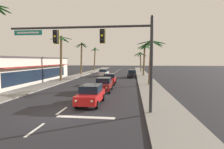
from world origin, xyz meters
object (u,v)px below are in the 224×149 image
(palm_left_second, at_px, (61,50))
(palm_right_third, at_px, (144,54))
(palm_left_third, at_px, (82,53))
(palm_right_second, at_px, (151,52))
(palm_right_farthest, at_px, (140,57))
(traffic_signal_mast, at_px, (104,45))
(sedan_fifth_in_queue, at_px, (110,79))
(palm_left_farthest, at_px, (95,56))
(storefront_strip_left, at_px, (22,70))
(sedan_parked_nearest_kerb, at_px, (132,74))
(sedan_third_in_queue, at_px, (104,84))
(sedan_oncoming_far, at_px, (104,73))
(sedan_lead_at_stop_bar, at_px, (91,94))

(palm_left_second, distance_m, palm_right_third, 20.00)
(palm_left_third, relative_size, palm_right_second, 1.20)
(palm_left_second, relative_size, palm_right_farthest, 1.26)
(palm_right_second, bearing_deg, palm_right_farthest, 90.55)
(traffic_signal_mast, relative_size, sedan_fifth_in_queue, 2.34)
(palm_left_second, xyz_separation_m, palm_left_third, (-0.69, 14.95, -0.00))
(palm_left_farthest, relative_size, palm_right_farthest, 1.25)
(palm_right_second, xyz_separation_m, palm_right_farthest, (-0.30, 31.70, -0.26))
(traffic_signal_mast, xyz_separation_m, palm_left_farthest, (-10.98, 47.73, 0.32))
(storefront_strip_left, bearing_deg, palm_right_third, 34.24)
(traffic_signal_mast, distance_m, sedan_parked_nearest_kerb, 27.01)
(palm_left_second, relative_size, storefront_strip_left, 0.34)
(sedan_fifth_in_queue, xyz_separation_m, palm_left_third, (-9.66, 17.49, 4.67))
(sedan_third_in_queue, bearing_deg, storefront_strip_left, 155.28)
(sedan_oncoming_far, relative_size, palm_right_farthest, 0.70)
(sedan_oncoming_far, xyz_separation_m, palm_right_farthest, (9.25, 17.68, 3.88))
(traffic_signal_mast, height_order, palm_right_third, palm_right_third)
(palm_right_farthest, bearing_deg, sedan_oncoming_far, -117.62)
(sedan_oncoming_far, xyz_separation_m, sedan_parked_nearest_kerb, (6.70, -2.25, 0.00))
(palm_left_farthest, bearing_deg, sedan_lead_at_stop_bar, -78.26)
(palm_right_third, height_order, palm_right_farthest, palm_right_third)
(traffic_signal_mast, distance_m, palm_right_second, 15.61)
(palm_right_third, bearing_deg, sedan_lead_at_stop_bar, -102.50)
(palm_right_second, bearing_deg, palm_left_farthest, 115.57)
(palm_left_farthest, distance_m, palm_right_second, 36.43)
(sedan_lead_at_stop_bar, bearing_deg, palm_right_third, 77.50)
(sedan_fifth_in_queue, distance_m, palm_left_farthest, 34.04)
(traffic_signal_mast, bearing_deg, sedan_parked_nearest_kerb, 85.94)
(sedan_fifth_in_queue, height_order, palm_right_second, palm_right_second)
(sedan_parked_nearest_kerb, bearing_deg, palm_right_farthest, 82.72)
(palm_right_third, bearing_deg, sedan_third_in_queue, -105.84)
(sedan_oncoming_far, distance_m, palm_right_third, 10.65)
(sedan_parked_nearest_kerb, distance_m, palm_right_farthest, 20.47)
(sedan_third_in_queue, distance_m, sedan_parked_nearest_kerb, 18.11)
(sedan_fifth_in_queue, xyz_separation_m, palm_right_third, (6.34, 15.41, 4.35))
(sedan_fifth_in_queue, distance_m, palm_left_second, 10.42)
(traffic_signal_mast, relative_size, sedan_parked_nearest_kerb, 2.34)
(sedan_fifth_in_queue, height_order, sedan_parked_nearest_kerb, same)
(sedan_lead_at_stop_bar, xyz_separation_m, palm_left_third, (-9.71, 30.42, 4.67))
(sedan_lead_at_stop_bar, distance_m, palm_right_second, 14.59)
(sedan_parked_nearest_kerb, bearing_deg, sedan_oncoming_far, 161.43)
(sedan_parked_nearest_kerb, xyz_separation_m, palm_left_farthest, (-12.87, 21.10, 4.41))
(sedan_lead_at_stop_bar, height_order, palm_right_farthest, palm_right_farthest)
(palm_left_farthest, bearing_deg, sedan_third_in_queue, -76.27)
(palm_right_farthest, height_order, storefront_strip_left, palm_right_farthest)
(traffic_signal_mast, bearing_deg, palm_left_farthest, 102.95)
(palm_left_farthest, relative_size, palm_right_third, 1.08)
(sedan_parked_nearest_kerb, distance_m, palm_right_third, 6.61)
(traffic_signal_mast, xyz_separation_m, palm_left_second, (-10.57, 17.85, 0.58))
(palm_right_farthest, bearing_deg, storefront_strip_left, -124.96)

